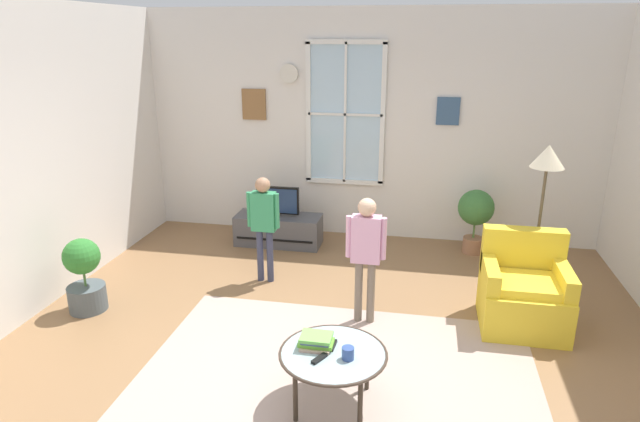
# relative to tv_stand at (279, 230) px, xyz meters

# --- Properties ---
(ground_plane) EXTENTS (6.47, 6.93, 0.02)m
(ground_plane) POSITION_rel_tv_stand_xyz_m (1.08, -2.60, -0.20)
(ground_plane) COLOR olive
(back_wall) EXTENTS (5.87, 0.17, 2.94)m
(back_wall) POSITION_rel_tv_stand_xyz_m (1.07, 0.62, 1.28)
(back_wall) COLOR silver
(back_wall) RESTS_ON ground_plane
(area_rug) EXTENTS (3.19, 2.40, 0.01)m
(area_rug) POSITION_rel_tv_stand_xyz_m (1.21, -2.77, -0.19)
(area_rug) COLOR tan
(area_rug) RESTS_ON ground_plane
(tv_stand) EXTENTS (1.10, 0.44, 0.39)m
(tv_stand) POSITION_rel_tv_stand_xyz_m (0.00, 0.00, 0.00)
(tv_stand) COLOR #4C4C51
(tv_stand) RESTS_ON ground_plane
(television) EXTENTS (0.55, 0.08, 0.38)m
(television) POSITION_rel_tv_stand_xyz_m (0.00, -0.00, 0.40)
(television) COLOR #4C4C4C
(television) RESTS_ON tv_stand
(armchair) EXTENTS (0.76, 0.74, 0.87)m
(armchair) POSITION_rel_tv_stand_xyz_m (2.78, -1.55, 0.13)
(armchair) COLOR yellow
(armchair) RESTS_ON ground_plane
(coffee_table) EXTENTS (0.79, 0.79, 0.45)m
(coffee_table) POSITION_rel_tv_stand_xyz_m (1.23, -3.04, 0.22)
(coffee_table) COLOR #99B2B7
(coffee_table) RESTS_ON ground_plane
(book_stack) EXTENTS (0.25, 0.19, 0.10)m
(book_stack) POSITION_rel_tv_stand_xyz_m (1.09, -2.99, 0.30)
(book_stack) COLOR tan
(book_stack) RESTS_ON coffee_table
(cup) EXTENTS (0.09, 0.09, 0.09)m
(cup) POSITION_rel_tv_stand_xyz_m (1.34, -3.10, 0.29)
(cup) COLOR #334C8C
(cup) RESTS_ON coffee_table
(remote_near_books) EXTENTS (0.10, 0.14, 0.02)m
(remote_near_books) POSITION_rel_tv_stand_xyz_m (1.15, -3.15, 0.26)
(remote_near_books) COLOR black
(remote_near_books) RESTS_ON coffee_table
(remote_near_cup) EXTENTS (0.05, 0.14, 0.02)m
(remote_near_cup) POSITION_rel_tv_stand_xyz_m (1.21, -2.97, 0.26)
(remote_near_cup) COLOR black
(remote_near_cup) RESTS_ON coffee_table
(person_green_shirt) EXTENTS (0.36, 0.16, 1.19)m
(person_green_shirt) POSITION_rel_tv_stand_xyz_m (0.14, -1.10, 0.55)
(person_green_shirt) COLOR #333851
(person_green_shirt) RESTS_ON ground_plane
(person_pink_shirt) EXTENTS (0.37, 0.17, 1.23)m
(person_pink_shirt) POSITION_rel_tv_stand_xyz_m (1.32, -1.78, 0.58)
(person_pink_shirt) COLOR #726656
(person_pink_shirt) RESTS_ON ground_plane
(potted_plant_by_window) EXTENTS (0.44, 0.44, 0.81)m
(potted_plant_by_window) POSITION_rel_tv_stand_xyz_m (2.46, 0.18, 0.34)
(potted_plant_by_window) COLOR #9E6B4C
(potted_plant_by_window) RESTS_ON ground_plane
(potted_plant_corner) EXTENTS (0.37, 0.37, 0.75)m
(potted_plant_corner) POSITION_rel_tv_stand_xyz_m (-1.41, -2.07, 0.18)
(potted_plant_corner) COLOR #4C565B
(potted_plant_corner) RESTS_ON ground_plane
(floor_lamp) EXTENTS (0.32, 0.32, 1.62)m
(floor_lamp) POSITION_rel_tv_stand_xyz_m (2.95, -1.02, 1.16)
(floor_lamp) COLOR black
(floor_lamp) RESTS_ON ground_plane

